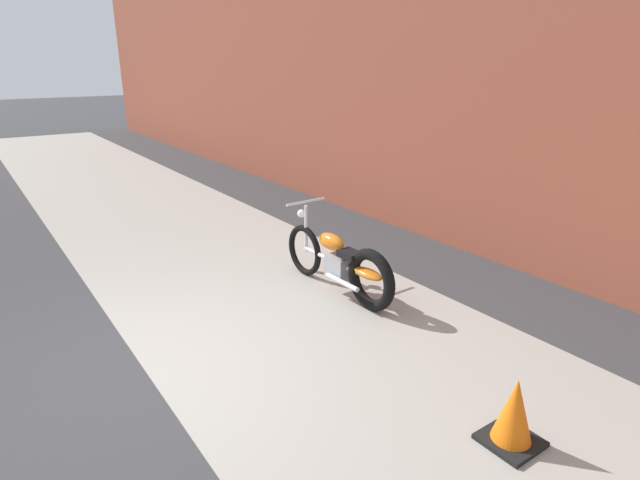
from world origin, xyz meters
TOP-DOWN VIEW (x-y plane):
  - ground_plane at (0.00, 0.00)m, footprint 80.00×80.00m
  - sidewalk_slab at (0.00, 1.75)m, footprint 36.00×3.50m
  - brick_building_wall at (0.00, 5.20)m, footprint 36.00×0.50m
  - motorcycle_orange at (-0.35, 2.51)m, footprint 2.01×0.58m
  - traffic_cone at (2.46, 1.94)m, footprint 0.40×0.40m

SIDE VIEW (x-z plane):
  - ground_plane at x=0.00m, z-range 0.00..0.00m
  - sidewalk_slab at x=0.00m, z-range 0.00..0.01m
  - traffic_cone at x=2.46m, z-range -0.03..0.52m
  - motorcycle_orange at x=-0.35m, z-range -0.12..0.91m
  - brick_building_wall at x=0.00m, z-range 0.00..5.04m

